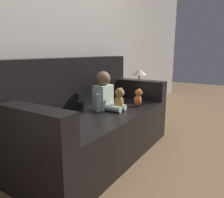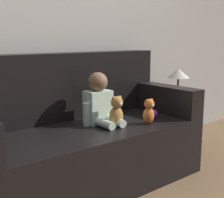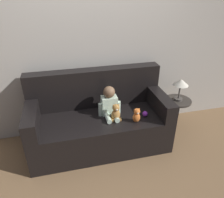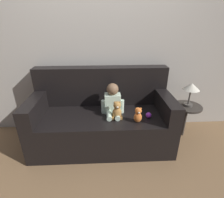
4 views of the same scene
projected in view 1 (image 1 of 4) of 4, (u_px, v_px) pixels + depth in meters
name	position (u px, v px, depth m)	size (l,w,h in m)	color
ground_plane	(99.00, 155.00, 2.31)	(12.00, 12.00, 0.00)	brown
wall_back	(59.00, 29.00, 2.28)	(8.00, 0.05, 2.60)	#ADA89E
couch	(94.00, 122.00, 2.26)	(1.82, 0.80, 1.01)	black
person_baby	(105.00, 93.00, 2.30)	(0.30, 0.32, 0.40)	silver
teddy_bear_brown	(119.00, 100.00, 2.27)	(0.14, 0.11, 0.23)	#AD7A3D
plush_toy_side	(138.00, 98.00, 2.41)	(0.10, 0.09, 0.20)	orange
toy_ball	(136.00, 100.00, 2.61)	(0.07, 0.07, 0.07)	purple
side_table	(139.00, 84.00, 3.23)	(0.39, 0.39, 0.82)	#332D28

